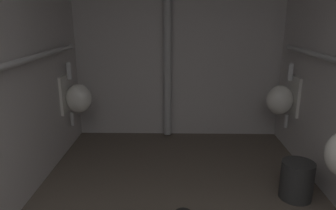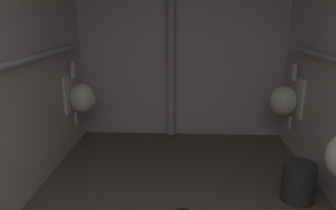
% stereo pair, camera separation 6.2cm
% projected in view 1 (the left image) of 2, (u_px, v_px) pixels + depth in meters
% --- Properties ---
extents(wall_back, '(2.77, 0.06, 2.55)m').
position_uv_depth(wall_back, '(178.00, 39.00, 3.99)').
color(wall_back, beige).
rests_on(wall_back, ground).
extents(urinal_left_mid, '(0.32, 0.30, 0.76)m').
position_uv_depth(urinal_left_mid, '(77.00, 97.00, 3.64)').
color(urinal_left_mid, silver).
extents(urinal_right_far, '(0.32, 0.30, 0.76)m').
position_uv_depth(urinal_right_far, '(282.00, 99.00, 3.56)').
color(urinal_right_far, silver).
extents(standpipe_back_wall, '(0.10, 0.10, 2.50)m').
position_uv_depth(standpipe_back_wall, '(167.00, 39.00, 3.89)').
color(standpipe_back_wall, '#B2B2B2').
rests_on(standpipe_back_wall, ground).
extents(waste_bin, '(0.28, 0.28, 0.34)m').
position_uv_depth(waste_bin, '(297.00, 180.00, 2.75)').
color(waste_bin, '#2D2D2D').
rests_on(waste_bin, ground).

